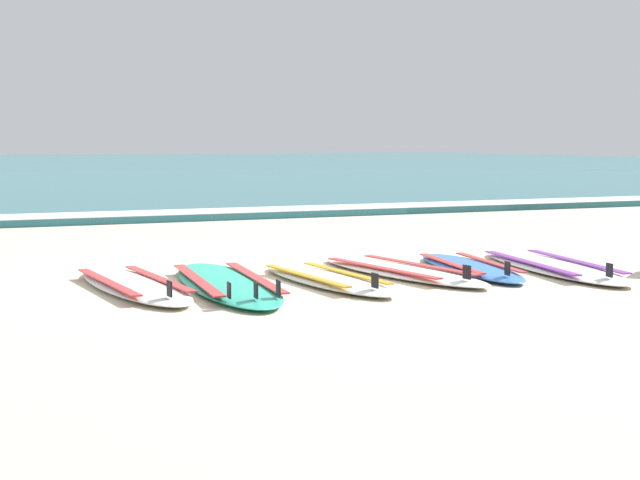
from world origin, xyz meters
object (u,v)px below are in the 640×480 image
object	(u,v)px
surfboard_0	(133,285)
surfboard_2	(326,279)
surfboard_4	(470,267)
surfboard_5	(552,266)
surfboard_3	(400,271)
surfboard_1	(226,283)

from	to	relation	value
surfboard_0	surfboard_2	bearing A→B (deg)	-11.27
surfboard_4	surfboard_5	xyz separation A→B (m)	(0.71, -0.23, -0.00)
surfboard_0	surfboard_3	size ratio (longest dim) A/B	0.99
surfboard_0	surfboard_3	bearing A→B (deg)	-2.62
surfboard_3	surfboard_4	world-z (taller)	same
surfboard_4	surfboard_5	world-z (taller)	same
surfboard_2	surfboard_5	world-z (taller)	same
surfboard_0	surfboard_5	bearing A→B (deg)	-5.61
surfboard_0	surfboard_5	distance (m)	3.67
surfboard_1	surfboard_3	world-z (taller)	same
surfboard_1	surfboard_4	world-z (taller)	same
surfboard_1	surfboard_3	bearing A→B (deg)	3.27
surfboard_3	surfboard_4	xyz separation A→B (m)	(0.68, -0.03, 0.00)
surfboard_3	surfboard_2	bearing A→B (deg)	-166.12
surfboard_4	surfboard_5	size ratio (longest dim) A/B	0.81
surfboard_2	surfboard_5	distance (m)	2.17
surfboard_0	surfboard_5	size ratio (longest dim) A/B	0.89
surfboard_4	surfboard_1	bearing A→B (deg)	-178.37
surfboard_5	surfboard_1	bearing A→B (deg)	176.83
surfboard_2	surfboard_4	distance (m)	1.47
surfboard_2	surfboard_5	xyz separation A→B (m)	(2.17, -0.06, -0.00)
surfboard_4	surfboard_5	bearing A→B (deg)	-17.92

